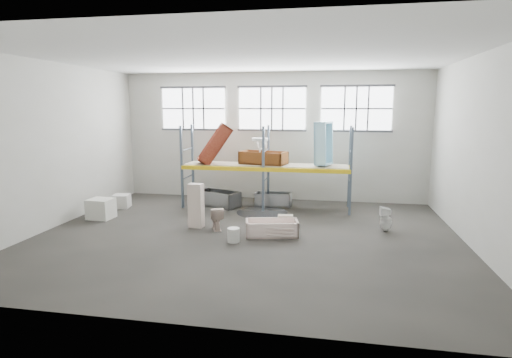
% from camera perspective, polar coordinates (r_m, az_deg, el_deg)
% --- Properties ---
extents(floor, '(12.00, 10.00, 0.10)m').
position_cam_1_polar(floor, '(11.88, -1.32, -8.14)').
color(floor, '#423E38').
rests_on(floor, ground).
extents(ceiling, '(12.00, 10.00, 0.10)m').
position_cam_1_polar(ceiling, '(11.39, -1.42, 17.07)').
color(ceiling, silver).
rests_on(ceiling, ground).
extents(wall_back, '(12.00, 0.10, 5.00)m').
position_cam_1_polar(wall_back, '(16.31, 2.26, 5.92)').
color(wall_back, '#ADACA0').
rests_on(wall_back, ground).
extents(wall_front, '(12.00, 0.10, 5.00)m').
position_cam_1_polar(wall_front, '(6.53, -10.42, -0.17)').
color(wall_front, '#B6B5A9').
rests_on(wall_front, ground).
extents(wall_left, '(0.10, 10.00, 5.00)m').
position_cam_1_polar(wall_left, '(13.91, -26.65, 4.20)').
color(wall_left, '#A4A398').
rests_on(wall_left, ground).
extents(wall_right, '(0.10, 10.00, 5.00)m').
position_cam_1_polar(wall_right, '(11.73, 29.00, 3.15)').
color(wall_right, '#9E9D91').
rests_on(wall_right, ground).
extents(window_left, '(2.60, 0.04, 1.60)m').
position_cam_1_polar(window_left, '(16.92, -8.71, 9.68)').
color(window_left, white).
rests_on(window_left, wall_back).
extents(window_mid, '(2.60, 0.04, 1.60)m').
position_cam_1_polar(window_mid, '(16.17, 2.23, 9.78)').
color(window_mid, white).
rests_on(window_mid, wall_back).
extents(window_right, '(2.60, 0.04, 1.60)m').
position_cam_1_polar(window_right, '(16.03, 13.79, 9.51)').
color(window_right, white).
rests_on(window_right, wall_back).
extents(rack_upright_la, '(0.08, 0.08, 3.00)m').
position_cam_1_polar(rack_upright_la, '(15.09, -10.31, 1.62)').
color(rack_upright_la, slate).
rests_on(rack_upright_la, floor).
extents(rack_upright_lb, '(0.08, 0.08, 3.00)m').
position_cam_1_polar(rack_upright_lb, '(16.20, -8.82, 2.22)').
color(rack_upright_lb, slate).
rests_on(rack_upright_lb, floor).
extents(rack_upright_ma, '(0.08, 0.08, 3.00)m').
position_cam_1_polar(rack_upright_ma, '(14.31, 1.01, 1.34)').
color(rack_upright_ma, slate).
rests_on(rack_upright_ma, floor).
extents(rack_upright_mb, '(0.08, 0.08, 3.00)m').
position_cam_1_polar(rack_upright_mb, '(15.48, 1.74, 1.99)').
color(rack_upright_mb, slate).
rests_on(rack_upright_mb, floor).
extents(rack_upright_ra, '(0.08, 0.08, 3.00)m').
position_cam_1_polar(rack_upright_ra, '(14.14, 13.10, 0.98)').
color(rack_upright_ra, slate).
rests_on(rack_upright_ra, floor).
extents(rack_upright_rb, '(0.08, 0.08, 3.00)m').
position_cam_1_polar(rack_upright_rb, '(15.32, 12.90, 1.66)').
color(rack_upright_rb, slate).
rests_on(rack_upright_rb, floor).
extents(rack_beam_front, '(6.00, 0.10, 0.14)m').
position_cam_1_polar(rack_beam_front, '(14.31, 1.01, 1.34)').
color(rack_beam_front, yellow).
rests_on(rack_beam_front, floor).
extents(rack_beam_back, '(6.00, 0.10, 0.14)m').
position_cam_1_polar(rack_beam_back, '(15.48, 1.74, 1.99)').
color(rack_beam_back, yellow).
rests_on(rack_beam_back, floor).
extents(shelf_deck, '(5.90, 1.10, 0.03)m').
position_cam_1_polar(shelf_deck, '(14.88, 1.39, 1.98)').
color(shelf_deck, gray).
rests_on(shelf_deck, floor).
extents(wet_patch, '(1.80, 1.80, 0.00)m').
position_cam_1_polar(wet_patch, '(14.41, 0.86, -4.68)').
color(wet_patch, black).
rests_on(wet_patch, floor).
extents(bathtub_beige, '(1.61, 1.00, 0.44)m').
position_cam_1_polar(bathtub_beige, '(11.84, 2.22, -6.84)').
color(bathtub_beige, silver).
rests_on(bathtub_beige, floor).
extents(cistern_spare, '(0.46, 0.25, 0.42)m').
position_cam_1_polar(cistern_spare, '(12.26, 4.12, -5.98)').
color(cistern_spare, beige).
rests_on(cistern_spare, bathtub_beige).
extents(sink_in_tub, '(0.47, 0.47, 0.14)m').
position_cam_1_polar(sink_in_tub, '(12.25, 0.61, -6.54)').
color(sink_in_tub, '#EFDDC7').
rests_on(sink_in_tub, bathtub_beige).
extents(toilet_beige, '(0.63, 0.79, 0.70)m').
position_cam_1_polar(toilet_beige, '(12.44, -5.55, -5.42)').
color(toilet_beige, beige).
rests_on(toilet_beige, floor).
extents(cistern_tall, '(0.46, 0.33, 1.36)m').
position_cam_1_polar(cistern_tall, '(12.65, -8.35, -3.69)').
color(cistern_tall, beige).
rests_on(cistern_tall, floor).
extents(toilet_white, '(0.37, 0.36, 0.74)m').
position_cam_1_polar(toilet_white, '(12.80, 17.66, -5.32)').
color(toilet_white, white).
rests_on(toilet_white, floor).
extents(steel_tub_left, '(1.72, 1.31, 0.57)m').
position_cam_1_polar(steel_tub_left, '(15.35, -5.18, -2.73)').
color(steel_tub_left, '#A1A4A8').
rests_on(steel_tub_left, floor).
extents(steel_tub_right, '(1.34, 0.65, 0.49)m').
position_cam_1_polar(steel_tub_right, '(15.41, 2.43, -2.80)').
color(steel_tub_right, '#B0B4B8').
rests_on(steel_tub_right, floor).
extents(rust_tub_flat, '(1.83, 1.18, 0.47)m').
position_cam_1_polar(rust_tub_flat, '(14.99, 1.03, 2.96)').
color(rust_tub_flat, brown).
rests_on(rust_tub_flat, shelf_deck).
extents(rust_tub_tilted, '(1.49, 1.16, 1.60)m').
position_cam_1_polar(rust_tub_tilted, '(15.17, -5.75, 4.80)').
color(rust_tub_tilted, '#974628').
rests_on(rust_tub_tilted, shelf_deck).
extents(sink_on_shelf, '(0.69, 0.60, 0.52)m').
position_cam_1_polar(sink_on_shelf, '(14.67, 0.53, 3.89)').
color(sink_on_shelf, white).
rests_on(sink_on_shelf, rust_tub_flat).
extents(blue_tub_upright, '(0.70, 0.83, 1.53)m').
position_cam_1_polar(blue_tub_upright, '(14.58, 9.40, 4.91)').
color(blue_tub_upright, '#A6E2F8').
rests_on(blue_tub_upright, shelf_deck).
extents(bucket, '(0.37, 0.37, 0.39)m').
position_cam_1_polar(bucket, '(11.30, -3.15, -7.80)').
color(bucket, silver).
rests_on(bucket, floor).
extents(carton_near, '(0.81, 0.71, 0.66)m').
position_cam_1_polar(carton_near, '(14.53, -20.80, -3.88)').
color(carton_near, silver).
rests_on(carton_near, floor).
extents(carton_far, '(0.68, 0.68, 0.48)m').
position_cam_1_polar(carton_far, '(15.88, -18.25, -2.93)').
color(carton_far, beige).
rests_on(carton_far, floor).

